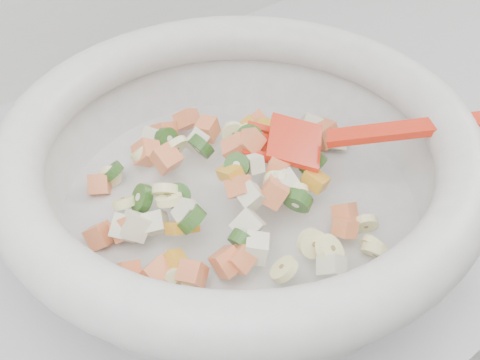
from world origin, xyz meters
TOP-DOWN VIEW (x-y plane):
  - mixing_bowl at (0.05, 1.39)m, footprint 0.44×0.44m

SIDE VIEW (x-z plane):
  - mixing_bowl at x=0.05m, z-range 0.90..1.03m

